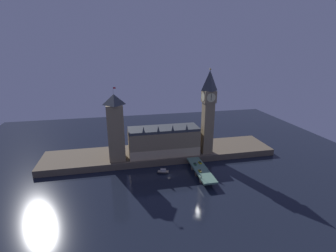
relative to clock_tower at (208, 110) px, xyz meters
name	(u,v)px	position (x,y,z in m)	size (l,w,h in m)	color
ground_plane	(169,175)	(-42.04, -26.11, -47.91)	(400.00, 400.00, 0.00)	black
embankment	(161,153)	(-42.04, 12.89, -44.89)	(220.00, 42.00, 6.04)	brown
parliament_hall	(164,141)	(-40.52, 5.82, -29.10)	(64.85, 23.21, 30.78)	#8E7A56
clock_tower	(208,110)	(0.00, 0.00, 0.00)	(11.37, 11.48, 78.91)	#8E7A56
victoria_tower	(116,128)	(-83.41, 2.36, -12.23)	(14.21, 14.21, 64.96)	#8E7A56
bridge	(201,171)	(-15.96, -31.11, -43.85)	(11.18, 46.00, 5.79)	slate
car_northbound_lead	(195,164)	(-18.42, -22.70, -41.51)	(1.95, 4.41, 1.31)	#235633
car_northbound_trail	(200,171)	(-18.42, -35.34, -41.47)	(1.90, 3.81, 1.40)	yellow
car_southbound_trail	(200,163)	(-13.50, -21.16, -41.46)	(2.09, 4.25, 1.40)	yellow
pedestrian_near_rail	(201,177)	(-20.88, -45.70, -41.13)	(0.38, 0.38, 1.85)	black
pedestrian_mid_walk	(208,169)	(-11.04, -34.48, -41.13)	(0.38, 0.38, 1.86)	black
street_lamp_near	(201,174)	(-21.28, -45.83, -38.18)	(1.34, 0.60, 6.28)	#2D3333
boat_upstream	(163,172)	(-46.27, -21.59, -46.48)	(10.95, 6.70, 3.92)	#28282D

